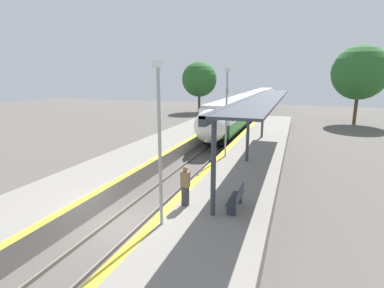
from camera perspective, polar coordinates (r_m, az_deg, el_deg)
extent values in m
plane|color=#56514C|center=(13.64, -12.75, -14.84)|extent=(120.00, 120.00, 0.00)
cube|color=slate|center=(13.98, -15.35, -13.95)|extent=(0.08, 90.00, 0.15)
cube|color=slate|center=(13.27, -10.04, -15.18)|extent=(0.08, 90.00, 0.15)
cube|color=black|center=(36.32, 8.66, 3.69)|extent=(2.44, 19.79, 0.78)
cube|color=#196633|center=(36.20, 8.71, 4.99)|extent=(2.77, 21.52, 0.88)
cube|color=#196633|center=(36.12, 8.74, 5.92)|extent=(2.78, 21.52, 0.30)
cube|color=silver|center=(36.04, 8.78, 7.20)|extent=(2.77, 21.52, 1.33)
cube|color=black|center=(36.05, 8.78, 7.10)|extent=(2.80, 19.79, 0.73)
cube|color=#9E9EA3|center=(35.97, 8.83, 8.49)|extent=(2.49, 21.52, 0.30)
cylinder|color=black|center=(29.04, 4.33, 1.23)|extent=(0.12, 0.91, 0.91)
cylinder|color=black|center=(28.71, 7.10, 1.03)|extent=(0.12, 0.91, 0.91)
cylinder|color=black|center=(31.13, 5.39, 1.99)|extent=(0.12, 0.91, 0.91)
cylinder|color=black|center=(30.82, 7.99, 1.81)|extent=(0.12, 0.91, 0.91)
cylinder|color=black|center=(41.89, 9.15, 4.66)|extent=(0.12, 0.91, 0.91)
cylinder|color=black|center=(41.66, 11.10, 4.54)|extent=(0.12, 0.91, 0.91)
cylinder|color=black|center=(44.03, 9.67, 5.03)|extent=(0.12, 0.91, 0.91)
cylinder|color=black|center=(43.82, 11.53, 4.92)|extent=(0.12, 0.91, 0.91)
ellipsoid|color=silver|center=(24.65, 3.52, 3.42)|extent=(2.66, 3.30, 2.76)
ellipsoid|color=black|center=(24.19, 3.26, 4.33)|extent=(1.94, 1.92, 1.41)
sphere|color=#F9F4CC|center=(23.68, 2.66, 0.56)|extent=(0.24, 0.24, 0.24)
cube|color=black|center=(58.23, 12.89, 6.90)|extent=(2.44, 19.79, 0.78)
cube|color=#196633|center=(58.15, 12.93, 7.71)|extent=(2.77, 21.52, 0.88)
cube|color=#196633|center=(58.11, 12.96, 8.29)|extent=(2.78, 21.52, 0.30)
cube|color=silver|center=(58.05, 13.00, 9.09)|extent=(2.77, 21.52, 1.33)
cube|color=black|center=(58.06, 13.00, 9.02)|extent=(2.80, 19.79, 0.73)
cube|color=#9E9EA3|center=(58.01, 13.04, 9.89)|extent=(2.49, 21.52, 0.30)
cylinder|color=black|center=(50.68, 11.01, 5.98)|extent=(0.12, 0.91, 0.91)
cylinder|color=black|center=(50.49, 12.63, 5.88)|extent=(0.12, 0.91, 0.91)
cylinder|color=black|center=(52.84, 11.37, 6.23)|extent=(0.12, 0.91, 0.91)
cylinder|color=black|center=(52.66, 12.93, 6.14)|extent=(0.12, 0.91, 0.91)
cylinder|color=black|center=(63.83, 12.84, 7.25)|extent=(0.12, 0.91, 0.91)
cylinder|color=black|center=(63.68, 14.13, 7.17)|extent=(0.12, 0.91, 0.91)
cylinder|color=black|center=(66.01, 13.07, 7.41)|extent=(0.12, 0.91, 0.91)
cylinder|color=black|center=(65.86, 14.32, 7.34)|extent=(0.12, 0.91, 0.91)
cube|color=gray|center=(11.99, 3.62, -16.03)|extent=(4.24, 64.00, 0.96)
cube|color=yellow|center=(12.37, -5.15, -12.60)|extent=(0.40, 64.00, 0.01)
cube|color=gray|center=(15.66, -24.86, -10.10)|extent=(4.10, 64.00, 0.96)
cube|color=yellow|center=(14.30, -19.64, -9.70)|extent=(0.40, 64.00, 0.01)
cube|color=#2D333D|center=(11.98, 7.49, -12.43)|extent=(0.36, 0.06, 0.42)
cube|color=#2D333D|center=(13.11, 8.66, -10.19)|extent=(0.36, 0.06, 0.42)
cube|color=#2D333D|center=(12.45, 8.14, -10.31)|extent=(0.44, 1.67, 0.03)
cube|color=#2D333D|center=(12.33, 9.09, -9.41)|extent=(0.04, 1.67, 0.44)
cube|color=#333338|center=(12.66, -1.27, -9.88)|extent=(0.28, 0.20, 0.83)
cube|color=#7F6647|center=(12.39, -1.29, -6.71)|extent=(0.36, 0.22, 0.66)
sphere|color=#936B4C|center=(12.25, -1.30, -4.76)|extent=(0.22, 0.22, 0.22)
cylinder|color=#59595E|center=(39.04, 6.59, 6.47)|extent=(0.14, 0.14, 4.04)
cube|color=black|center=(38.86, 6.68, 9.95)|extent=(0.28, 0.20, 0.70)
sphere|color=black|center=(38.74, 6.65, 10.19)|extent=(0.14, 0.14, 0.14)
sphere|color=red|center=(38.76, 6.63, 9.69)|extent=(0.14, 0.14, 0.14)
cylinder|color=#9E9EA3|center=(10.43, -6.14, -1.22)|extent=(0.12, 0.12, 5.57)
cube|color=silver|center=(10.13, -6.55, 14.93)|extent=(0.36, 0.20, 0.24)
cylinder|color=#9E9EA3|center=(19.88, 6.54, 5.45)|extent=(0.12, 0.12, 5.57)
cube|color=silver|center=(19.73, 6.76, 13.84)|extent=(0.36, 0.20, 0.24)
cylinder|color=#333842|center=(11.36, 4.09, -4.64)|extent=(0.20, 0.20, 3.79)
cylinder|color=#333842|center=(19.09, 10.59, 2.31)|extent=(0.20, 0.20, 3.79)
cylinder|color=#333842|center=(27.03, 13.33, 5.22)|extent=(0.20, 0.20, 3.79)
cube|color=#333842|center=(18.83, 10.84, 8.29)|extent=(0.24, 19.20, 0.36)
cube|color=#333842|center=(18.71, 13.61, 8.50)|extent=(2.00, 19.20, 0.10)
cylinder|color=brown|center=(53.83, 1.37, 7.87)|extent=(0.44, 0.44, 3.30)
sphere|color=#286028|center=(53.63, 1.39, 12.23)|extent=(6.09, 6.09, 6.09)
cylinder|color=brown|center=(45.47, 28.69, 5.80)|extent=(0.44, 0.44, 3.92)
sphere|color=#286028|center=(45.27, 29.34, 11.77)|extent=(6.98, 6.98, 6.98)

